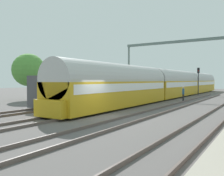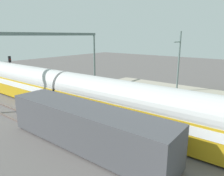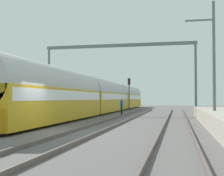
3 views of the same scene
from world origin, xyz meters
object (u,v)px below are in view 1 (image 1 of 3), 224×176
(passenger_train, at_px, (175,84))
(railway_signal_far, at_px, (198,77))
(person_crossing, at_px, (183,93))
(catenary_gantry, at_px, (184,54))
(freight_car, at_px, (88,90))

(passenger_train, xyz_separation_m, railway_signal_far, (1.92, 6.41, 0.96))
(person_crossing, bearing_deg, passenger_train, 8.48)
(catenary_gantry, bearing_deg, passenger_train, 128.95)
(person_crossing, bearing_deg, railway_signal_far, -10.45)
(railway_signal_far, bearing_deg, passenger_train, -106.66)
(person_crossing, relative_size, railway_signal_far, 0.38)
(freight_car, bearing_deg, railway_signal_far, 74.07)
(catenary_gantry, bearing_deg, railway_signal_far, 91.40)
(freight_car, xyz_separation_m, railway_signal_far, (6.19, 21.69, 1.46))
(passenger_train, height_order, freight_car, passenger_train)
(railway_signal_far, bearing_deg, person_crossing, -84.13)
(passenger_train, relative_size, person_crossing, 28.44)
(freight_car, height_order, person_crossing, freight_car)
(passenger_train, height_order, person_crossing, passenger_train)
(freight_car, distance_m, person_crossing, 11.12)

